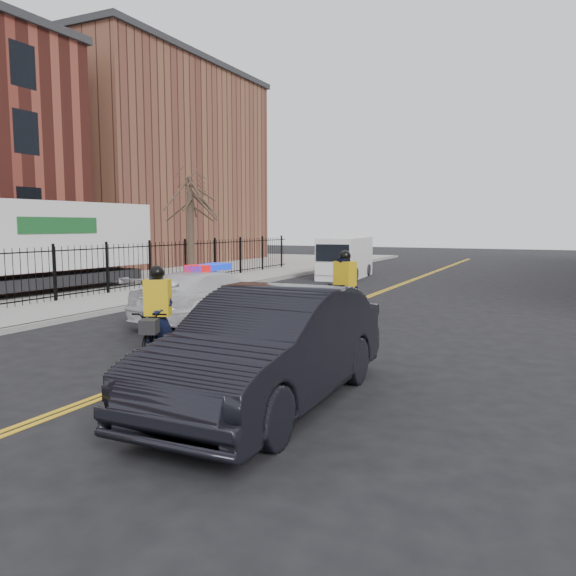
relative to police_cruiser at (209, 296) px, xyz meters
The scene contains 14 objects.
ground 4.29m from the police_cruiser, 55.61° to the right, with size 120.00×120.00×0.00m, color black.
center_line_left 5.12m from the police_cruiser, 62.88° to the left, with size 0.10×60.00×0.01m, color gold.
center_line_right 5.19m from the police_cruiser, 61.29° to the left, with size 0.10×60.00×0.01m, color gold.
sidewalk 6.85m from the police_cruiser, 138.58° to the left, with size 3.00×60.00×0.15m, color gray.
curb 5.81m from the police_cruiser, 128.69° to the left, with size 0.20×60.00×0.15m, color gray.
iron_fence 8.01m from the police_cruiser, 145.70° to the left, with size 0.12×28.00×2.00m, color black, non-canonical shape.
warehouse_far 29.74m from the police_cruiser, 135.14° to the left, with size 14.00×18.00×14.00m, color brown.
street_tree 8.79m from the police_cruiser, 128.68° to the left, with size 3.20×3.20×4.80m.
police_cruiser is the anchor object (origin of this frame).
dark_sedan 7.71m from the police_cruiser, 49.60° to the right, with size 1.87×5.37×1.77m, color black.
cargo_van 14.31m from the police_cruiser, 94.39° to the left, with size 2.26×5.13×2.09m.
semi_trailer 10.14m from the police_cruiser, 169.64° to the left, with size 3.17×11.90×3.67m.
cyclist_near 4.54m from the police_cruiser, 69.47° to the right, with size 1.42×2.06×1.91m.
cyclist_far 3.81m from the police_cruiser, 17.52° to the left, with size 1.19×2.10×2.04m.
Camera 1 is at (6.42, -9.73, 2.71)m, focal length 35.00 mm.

